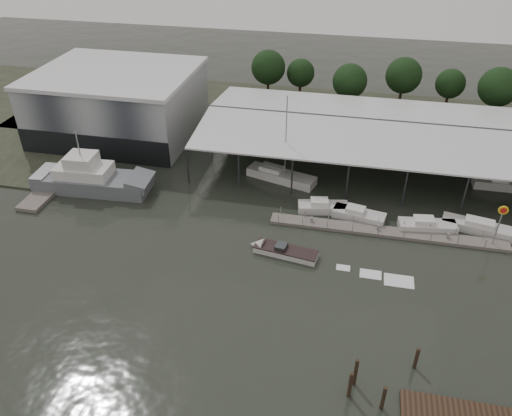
% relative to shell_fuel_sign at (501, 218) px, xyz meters
% --- Properties ---
extents(ground, '(200.00, 200.00, 0.00)m').
position_rel_shell_fuel_sign_xyz_m(ground, '(-27.00, -9.99, -3.93)').
color(ground, black).
rests_on(ground, ground).
extents(land_strip_far, '(140.00, 30.00, 0.30)m').
position_rel_shell_fuel_sign_xyz_m(land_strip_far, '(-27.00, 32.01, -3.83)').
color(land_strip_far, '#3E4231').
rests_on(land_strip_far, ground).
extents(land_strip_west, '(20.00, 40.00, 0.30)m').
position_rel_shell_fuel_sign_xyz_m(land_strip_west, '(-67.00, 20.01, -3.83)').
color(land_strip_west, '#3E4231').
rests_on(land_strip_west, ground).
extents(storage_warehouse, '(24.50, 20.50, 10.50)m').
position_rel_shell_fuel_sign_xyz_m(storage_warehouse, '(-55.00, 19.95, 1.36)').
color(storage_warehouse, '#8F9598').
rests_on(storage_warehouse, ground).
extents(covered_boat_shed, '(58.24, 24.00, 6.96)m').
position_rel_shell_fuel_sign_xyz_m(covered_boat_shed, '(-10.00, 18.01, 2.20)').
color(covered_boat_shed, silver).
rests_on(covered_boat_shed, ground).
extents(trawler_dock, '(3.00, 18.00, 0.50)m').
position_rel_shell_fuel_sign_xyz_m(trawler_dock, '(-57.00, 4.01, -3.68)').
color(trawler_dock, slate).
rests_on(trawler_dock, ground).
extents(floating_dock, '(28.00, 2.00, 1.40)m').
position_rel_shell_fuel_sign_xyz_m(floating_dock, '(-12.00, 0.01, -3.72)').
color(floating_dock, slate).
rests_on(floating_dock, ground).
extents(shell_fuel_sign, '(1.10, 0.18, 5.55)m').
position_rel_shell_fuel_sign_xyz_m(shell_fuel_sign, '(0.00, 0.00, 0.00)').
color(shell_fuel_sign, gray).
rests_on(shell_fuel_sign, ground).
extents(grey_trawler, '(16.39, 5.81, 8.84)m').
position_rel_shell_fuel_sign_xyz_m(grey_trawler, '(-51.10, 2.11, -2.35)').
color(grey_trawler, '#595E63').
rests_on(grey_trawler, ground).
extents(white_sailboat, '(10.20, 5.32, 12.73)m').
position_rel_shell_fuel_sign_xyz_m(white_sailboat, '(-26.61, 9.93, -3.28)').
color(white_sailboat, silver).
rests_on(white_sailboat, ground).
extents(speedboat_underway, '(18.85, 4.84, 2.00)m').
position_rel_shell_fuel_sign_xyz_m(speedboat_underway, '(-23.79, -6.41, -3.53)').
color(speedboat_underway, silver).
rests_on(speedboat_underway, ground).
extents(moored_cruiser_0, '(6.61, 3.29, 1.70)m').
position_rel_shell_fuel_sign_xyz_m(moored_cruiser_0, '(-19.99, 3.24, -3.31)').
color(moored_cruiser_0, silver).
rests_on(moored_cruiser_0, ground).
extents(moored_cruiser_1, '(6.73, 3.45, 1.70)m').
position_rel_shell_fuel_sign_xyz_m(moored_cruiser_1, '(-15.43, 2.38, -3.31)').
color(moored_cruiser_1, silver).
rests_on(moored_cruiser_1, ground).
extents(moored_cruiser_2, '(7.02, 3.06, 1.70)m').
position_rel_shell_fuel_sign_xyz_m(moored_cruiser_2, '(-7.25, 1.75, -3.31)').
color(moored_cruiser_2, silver).
rests_on(moored_cruiser_2, ground).
extents(moored_cruiser_3, '(9.66, 4.23, 1.70)m').
position_rel_shell_fuel_sign_xyz_m(moored_cruiser_3, '(-0.77, 2.66, -3.31)').
color(moored_cruiser_3, silver).
rests_on(moored_cruiser_3, ground).
extents(mooring_pilings, '(5.76, 8.63, 3.63)m').
position_rel_shell_fuel_sign_xyz_m(mooring_pilings, '(-13.16, -24.35, -2.86)').
color(mooring_pilings, '#302218').
rests_on(mooring_pilings, ground).
extents(horizon_tree_line, '(71.73, 10.66, 9.84)m').
position_rel_shell_fuel_sign_xyz_m(horizon_tree_line, '(-3.74, 38.64, 1.98)').
color(horizon_tree_line, black).
rests_on(horizon_tree_line, ground).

